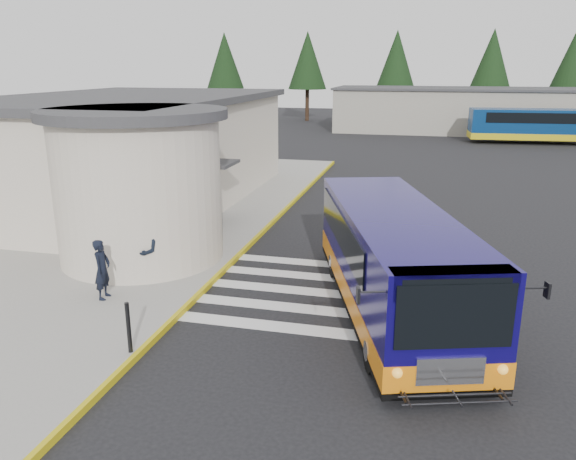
% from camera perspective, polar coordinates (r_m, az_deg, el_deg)
% --- Properties ---
extents(ground, '(140.00, 140.00, 0.00)m').
position_cam_1_polar(ground, '(16.76, 6.56, -5.57)').
color(ground, black).
rests_on(ground, ground).
extents(sidewalk, '(10.00, 34.00, 0.15)m').
position_cam_1_polar(sidewalk, '(23.10, -14.73, 0.37)').
color(sidewalk, gray).
rests_on(sidewalk, ground).
extents(curb_strip, '(0.12, 34.00, 0.16)m').
position_cam_1_polar(curb_strip, '(21.23, -2.88, -0.49)').
color(curb_strip, gold).
rests_on(curb_strip, ground).
extents(station_building, '(12.70, 18.70, 4.80)m').
position_cam_1_polar(station_building, '(25.96, -15.71, 7.66)').
color(station_building, beige).
rests_on(station_building, ground).
extents(crosswalk, '(8.00, 5.35, 0.01)m').
position_cam_1_polar(crosswalk, '(16.09, 4.41, -6.45)').
color(crosswalk, silver).
rests_on(crosswalk, ground).
extents(depot_building, '(26.40, 8.40, 4.20)m').
position_cam_1_polar(depot_building, '(57.74, 18.33, 11.48)').
color(depot_building, gray).
rests_on(depot_building, ground).
extents(tree_line, '(58.40, 4.40, 10.00)m').
position_cam_1_polar(tree_line, '(65.60, 18.48, 16.05)').
color(tree_line, black).
rests_on(tree_line, ground).
extents(transit_bus, '(5.53, 9.90, 2.72)m').
position_cam_1_polar(transit_bus, '(14.70, 10.61, -3.52)').
color(transit_bus, '#0D064C').
rests_on(transit_bus, ground).
extents(pedestrian_a, '(0.45, 0.64, 1.65)m').
position_cam_1_polar(pedestrian_a, '(15.89, -18.35, -3.82)').
color(pedestrian_a, black).
rests_on(pedestrian_a, sidewalk).
extents(pedestrian_b, '(0.71, 0.90, 1.83)m').
position_cam_1_polar(pedestrian_b, '(16.72, -13.97, -2.13)').
color(pedestrian_b, black).
rests_on(pedestrian_b, sidewalk).
extents(bollard, '(0.10, 0.10, 1.18)m').
position_cam_1_polar(bollard, '(12.90, -15.88, -9.52)').
color(bollard, black).
rests_on(bollard, sidewalk).
extents(far_bus_a, '(9.51, 3.32, 2.41)m').
position_cam_1_polar(far_bus_a, '(51.15, 23.22, 9.85)').
color(far_bus_a, navy).
rests_on(far_bus_a, ground).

